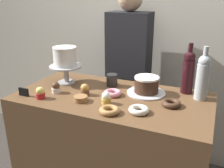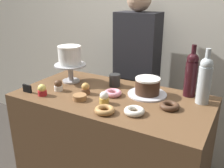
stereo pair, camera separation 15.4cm
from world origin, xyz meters
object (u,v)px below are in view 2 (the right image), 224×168
(cupcake_chocolate, at_px, (58,86))
(cookie_stack, at_px, (80,97))
(donut_pink, at_px, (113,93))
(barista_figure, at_px, (136,77))
(wine_bottle_clear, at_px, (205,80))
(price_sign_chalkboard, at_px, (27,89))
(white_layer_cake, at_px, (70,55))
(chocolate_round_cake, at_px, (148,86))
(donut_sugar, at_px, (134,111))
(cupcake_lemon, at_px, (42,90))
(cupcake_vanilla, at_px, (104,98))
(donut_maple, at_px, (105,110))
(cake_stand_pedestal, at_px, (71,70))
(cupcake_caramel, at_px, (86,89))
(donut_chocolate, at_px, (169,106))
(coffee_cup_ceramic, at_px, (115,80))
(wine_bottle_dark_red, at_px, (191,74))

(cupcake_chocolate, distance_m, cookie_stack, 0.22)
(donut_pink, bearing_deg, barista_figure, 101.30)
(wine_bottle_clear, height_order, cupcake_chocolate, wine_bottle_clear)
(donut_pink, relative_size, price_sign_chalkboard, 1.60)
(white_layer_cake, distance_m, donut_pink, 0.44)
(chocolate_round_cake, relative_size, donut_sugar, 1.40)
(donut_sugar, distance_m, price_sign_chalkboard, 0.74)
(chocolate_round_cake, relative_size, cupcake_lemon, 2.11)
(cupcake_chocolate, distance_m, price_sign_chalkboard, 0.20)
(cupcake_vanilla, relative_size, donut_maple, 0.66)
(wine_bottle_clear, relative_size, donut_sugar, 2.91)
(price_sign_chalkboard, bearing_deg, cookie_stack, 10.76)
(cake_stand_pedestal, relative_size, white_layer_cake, 1.40)
(wine_bottle_clear, distance_m, cupcake_caramel, 0.72)
(price_sign_chalkboard, relative_size, barista_figure, 0.04)
(chocolate_round_cake, distance_m, donut_pink, 0.22)
(donut_pink, distance_m, donut_sugar, 0.28)
(wine_bottle_clear, bearing_deg, cupcake_lemon, -157.09)
(wine_bottle_clear, distance_m, donut_sugar, 0.45)
(donut_chocolate, height_order, coffee_cup_ceramic, coffee_cup_ceramic)
(chocolate_round_cake, distance_m, wine_bottle_clear, 0.34)
(cupcake_caramel, height_order, cupcake_chocolate, same)
(white_layer_cake, height_order, donut_maple, white_layer_cake)
(cupcake_chocolate, xyz_separation_m, cookie_stack, (0.21, -0.05, -0.02))
(chocolate_round_cake, distance_m, wine_bottle_dark_red, 0.28)
(chocolate_round_cake, bearing_deg, white_layer_cake, -176.29)
(cupcake_vanilla, relative_size, cupcake_chocolate, 1.00)
(white_layer_cake, height_order, donut_chocolate, white_layer_cake)
(cupcake_caramel, xyz_separation_m, cupcake_vanilla, (0.18, -0.07, 0.00))
(white_layer_cake, distance_m, wine_bottle_clear, 0.91)
(cake_stand_pedestal, distance_m, cupcake_lemon, 0.30)
(chocolate_round_cake, xyz_separation_m, donut_chocolate, (0.18, -0.13, -0.05))
(cupcake_vanilla, distance_m, donut_sugar, 0.21)
(cupcake_caramel, distance_m, cookie_stack, 0.10)
(cupcake_caramel, distance_m, barista_figure, 0.73)
(donut_sugar, bearing_deg, cupcake_vanilla, 170.49)
(wine_bottle_clear, bearing_deg, price_sign_chalkboard, -159.06)
(donut_maple, xyz_separation_m, barista_figure, (-0.21, 0.89, -0.11))
(donut_pink, height_order, donut_chocolate, same)
(white_layer_cake, height_order, coffee_cup_ceramic, white_layer_cake)
(donut_sugar, relative_size, coffee_cup_ceramic, 1.32)
(cake_stand_pedestal, height_order, donut_sugar, cake_stand_pedestal)
(wine_bottle_dark_red, height_order, cookie_stack, wine_bottle_dark_red)
(wine_bottle_dark_red, height_order, coffee_cup_ceramic, wine_bottle_dark_red)
(wine_bottle_dark_red, relative_size, cupcake_vanilla, 4.38)
(cake_stand_pedestal, height_order, barista_figure, barista_figure)
(donut_pink, height_order, donut_sugar, same)
(donut_sugar, height_order, cookie_stack, same)
(wine_bottle_dark_red, xyz_separation_m, cookie_stack, (-0.56, -0.39, -0.13))
(donut_chocolate, distance_m, price_sign_chalkboard, 0.91)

